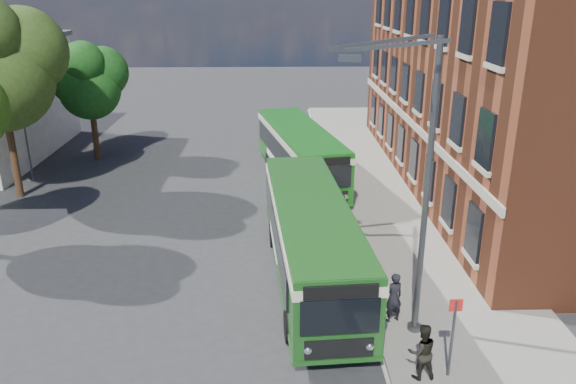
{
  "coord_description": "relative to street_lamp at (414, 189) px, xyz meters",
  "views": [
    {
      "loc": [
        0.87,
        -16.81,
        10.17
      ],
      "look_at": [
        1.45,
        4.92,
        2.2
      ],
      "focal_mm": 35.0,
      "sensor_mm": 36.0,
      "label": 1
    }
  ],
  "objects": [
    {
      "name": "ground",
      "position": [
        -4.84,
        2.0,
        -4.79
      ],
      "size": [
        120.0,
        120.0,
        0.0
      ],
      "primitive_type": "plane",
      "color": "#2C2C2F",
      "rests_on": "ground"
    },
    {
      "name": "pavement",
      "position": [
        2.16,
        10.0,
        -4.72
      ],
      "size": [
        6.0,
        48.0,
        0.15
      ],
      "primitive_type": "cube",
      "color": "gray",
      "rests_on": "ground"
    },
    {
      "name": "kerb_line",
      "position": [
        -0.89,
        10.0,
        -4.79
      ],
      "size": [
        0.12,
        48.0,
        0.01
      ],
      "primitive_type": "cube",
      "color": "beige",
      "rests_on": "ground"
    },
    {
      "name": "brick_office",
      "position": [
        9.16,
        14.0,
        2.18
      ],
      "size": [
        12.1,
        26.0,
        14.2
      ],
      "color": "brown",
      "rests_on": "ground"
    },
    {
      "name": "flagpole",
      "position": [
        -17.29,
        15.0,
        0.15
      ],
      "size": [
        0.95,
        0.1,
        9.0
      ],
      "color": "#3D4043",
      "rests_on": "ground"
    },
    {
      "name": "street_lamp",
      "position": [
        0.0,
        0.0,
        0.0
      ],
      "size": [
        2.96,
        2.38,
        9.0
      ],
      "color": "#3D4043",
      "rests_on": "ground"
    },
    {
      "name": "bus_stop_sign",
      "position": [
        0.76,
        -2.2,
        -3.28
      ],
      "size": [
        0.35,
        0.08,
        2.52
      ],
      "color": "#3D4043",
      "rests_on": "ground"
    },
    {
      "name": "bus_front",
      "position": [
        -2.64,
        3.61,
        -2.96
      ],
      "size": [
        3.35,
        11.62,
        3.02
      ],
      "color": "#1B4E19",
      "rests_on": "ground"
    },
    {
      "name": "bus_rear",
      "position": [
        -2.56,
        14.75,
        -2.96
      ],
      "size": [
        4.72,
        11.15,
        3.02
      ],
      "color": "#145E16",
      "rests_on": "ground"
    },
    {
      "name": "pedestrian_a",
      "position": [
        -0.24,
        0.5,
        -3.8
      ],
      "size": [
        0.72,
        0.59,
        1.68
      ],
      "primitive_type": "imported",
      "rotation": [
        0.0,
        0.0,
        3.5
      ],
      "color": "black",
      "rests_on": "pavement"
    },
    {
      "name": "pedestrian_b",
      "position": [
        -0.03,
        -2.26,
        -3.83
      ],
      "size": [
        0.84,
        0.68,
        1.63
      ],
      "primitive_type": "imported",
      "rotation": [
        0.0,
        0.0,
        3.23
      ],
      "color": "black",
      "rests_on": "pavement"
    },
    {
      "name": "tree_right",
      "position": [
        -14.95,
        19.24,
        0.15
      ],
      "size": [
        4.31,
        4.1,
        7.28
      ],
      "color": "#362313",
      "rests_on": "ground"
    }
  ]
}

